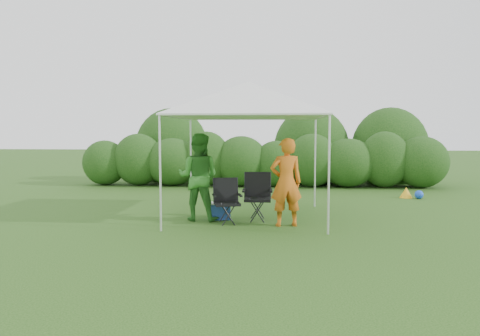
# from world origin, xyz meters

# --- Properties ---
(ground) EXTENTS (70.00, 70.00, 0.00)m
(ground) POSITION_xyz_m (0.00, 0.00, 0.00)
(ground) COLOR #325B1C
(hedge) EXTENTS (11.95, 1.53, 1.80)m
(hedge) POSITION_xyz_m (0.14, 6.00, 0.83)
(hedge) COLOR #264E18
(hedge) RESTS_ON ground
(canopy) EXTENTS (3.10, 3.10, 2.83)m
(canopy) POSITION_xyz_m (0.00, 0.50, 2.46)
(canopy) COLOR silver
(canopy) RESTS_ON ground
(chair_right) EXTENTS (0.62, 0.56, 0.97)m
(chair_right) POSITION_xyz_m (0.20, 0.26, 0.55)
(chair_right) COLOR black
(chair_right) RESTS_ON ground
(chair_left) EXTENTS (0.63, 0.60, 0.88)m
(chair_left) POSITION_xyz_m (-0.40, -0.11, 0.50)
(chair_left) COLOR black
(chair_left) RESTS_ON ground
(man) EXTENTS (0.68, 0.52, 1.68)m
(man) POSITION_xyz_m (0.77, -0.34, 0.84)
(man) COLOR orange
(man) RESTS_ON ground
(woman) EXTENTS (0.93, 0.76, 1.77)m
(woman) POSITION_xyz_m (-1.00, 0.12, 0.88)
(woman) COLOR #327C28
(woman) RESTS_ON ground
(cooler) EXTENTS (0.47, 0.38, 0.35)m
(cooler) POSITION_xyz_m (-0.57, 0.25, 0.18)
(cooler) COLOR #204897
(cooler) RESTS_ON ground
(bottle) EXTENTS (0.06, 0.06, 0.22)m
(bottle) POSITION_xyz_m (-0.51, 0.21, 0.46)
(bottle) COLOR #592D0C
(bottle) RESTS_ON cooler
(lawn_toy) EXTENTS (0.57, 0.48, 0.29)m
(lawn_toy) POSITION_xyz_m (4.17, 3.65, 0.14)
(lawn_toy) COLOR yellow
(lawn_toy) RESTS_ON ground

